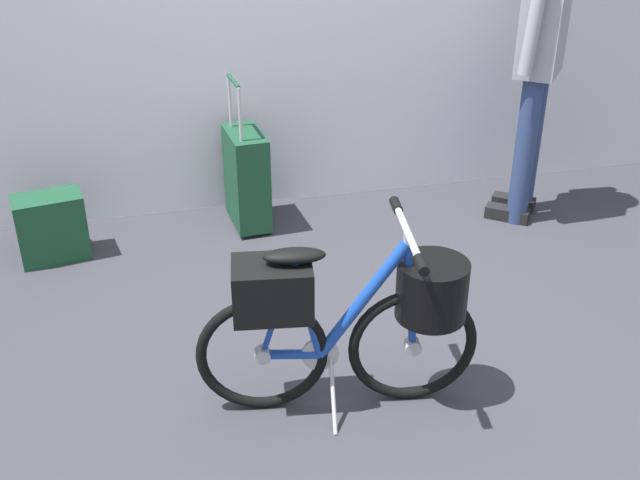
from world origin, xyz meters
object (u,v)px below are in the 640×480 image
rolling_suitcase (247,177)px  backpack_on_floor (51,227)px  folding_bike_foreground (352,314)px  visitor_near_wall (541,44)px

rolling_suitcase → backpack_on_floor: bearing=-173.0°
folding_bike_foreground → rolling_suitcase: (-0.13, 1.58, -0.12)m
visitor_near_wall → rolling_suitcase: size_ratio=2.04×
visitor_near_wall → backpack_on_floor: bearing=177.1°
visitor_near_wall → backpack_on_floor: visitor_near_wall is taller
visitor_near_wall → rolling_suitcase: 1.68m
rolling_suitcase → backpack_on_floor: (-1.02, -0.13, -0.11)m
folding_bike_foreground → visitor_near_wall: 2.00m
folding_bike_foreground → backpack_on_floor: folding_bike_foreground is taller
backpack_on_floor → folding_bike_foreground: bearing=-51.6°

